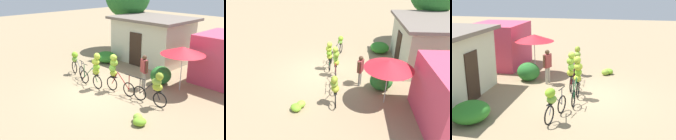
{
  "view_description": "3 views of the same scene",
  "coord_description": "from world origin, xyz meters",
  "views": [
    {
      "loc": [
        8.42,
        -7.04,
        4.88
      ],
      "look_at": [
        0.1,
        0.83,
        0.91
      ],
      "focal_mm": 41.4,
      "sensor_mm": 36.0,
      "label": 1
    },
    {
      "loc": [
        9.47,
        1.39,
        5.47
      ],
      "look_at": [
        1.09,
        0.84,
        0.81
      ],
      "focal_mm": 31.01,
      "sensor_mm": 36.0,
      "label": 2
    },
    {
      "loc": [
        -10.98,
        -1.44,
        4.36
      ],
      "look_at": [
        1.08,
        1.14,
        0.73
      ],
      "focal_mm": 44.83,
      "sensor_mm": 36.0,
      "label": 3
    }
  ],
  "objects": [
    {
      "name": "hedge_bush_front_right",
      "position": [
        1.37,
        2.97,
        0.45
      ],
      "size": [
        0.99,
        1.1,
        0.9
      ],
      "primitive_type": "ellipsoid",
      "color": "#2A722C",
      "rests_on": "ground"
    },
    {
      "name": "bicycle_by_shop",
      "position": [
        2.66,
        0.81,
        0.86
      ],
      "size": [
        1.65,
        0.45,
        1.5
      ],
      "color": "black",
      "rests_on": "ground"
    },
    {
      "name": "ground_plane",
      "position": [
        0.0,
        0.0,
        0.0
      ],
      "size": [
        60.0,
        60.0,
        0.0
      ],
      "primitive_type": "plane",
      "color": "#947E5D"
    },
    {
      "name": "bicycle_near_pile",
      "position": [
        -0.47,
        0.26,
        1.0
      ],
      "size": [
        1.66,
        0.4,
        1.75
      ],
      "color": "black",
      "rests_on": "ground"
    },
    {
      "name": "building_low",
      "position": [
        -1.5,
        5.88,
        1.4
      ],
      "size": [
        4.79,
        3.69,
        2.77
      ],
      "color": "beige",
      "rests_on": "ground"
    },
    {
      "name": "market_umbrella",
      "position": [
        2.47,
        2.98,
        1.92
      ],
      "size": [
        2.02,
        2.02,
        2.1
      ],
      "color": "beige",
      "rests_on": "ground"
    },
    {
      "name": "hedge_bush_front_left",
      "position": [
        -3.18,
        3.45,
        0.34
      ],
      "size": [
        1.4,
        1.27,
        0.67
      ],
      "primitive_type": "ellipsoid",
      "color": "#2F7F27",
      "rests_on": "ground"
    },
    {
      "name": "bicycle_leftmost",
      "position": [
        -2.61,
        0.73,
        0.74
      ],
      "size": [
        1.63,
        0.5,
        1.24
      ],
      "color": "black",
      "rests_on": "ground"
    },
    {
      "name": "person_vendor",
      "position": [
        1.13,
        1.94,
        1.0
      ],
      "size": [
        0.54,
        0.34,
        1.63
      ],
      "color": "gray",
      "rests_on": "ground"
    },
    {
      "name": "banana_pile_on_ground",
      "position": [
        3.16,
        -0.73,
        0.15
      ],
      "size": [
        0.81,
        0.75,
        0.31
      ],
      "color": "#89B436",
      "rests_on": "ground"
    },
    {
      "name": "bicycle_center_loaded",
      "position": [
        0.47,
        0.69,
        1.01
      ],
      "size": [
        1.69,
        0.37,
        1.76
      ],
      "color": "black",
      "rests_on": "ground"
    }
  ]
}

